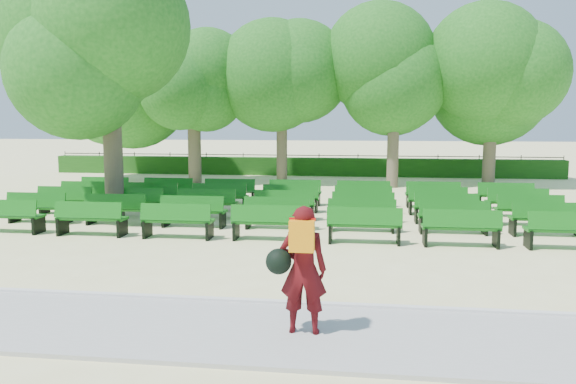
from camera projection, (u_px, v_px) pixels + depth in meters
The scene contains 9 objects.
ground at pixel (240, 227), 15.08m from camera, with size 120.00×120.00×0.00m, color beige.
paving at pixel (125, 325), 7.81m from camera, with size 30.00×2.20×0.06m, color #A6A6A2.
curb at pixel (155, 298), 8.93m from camera, with size 30.00×0.12×0.10m, color silver.
hedge at pixel (299, 166), 28.78m from camera, with size 26.00×0.70×0.90m, color #1B4C13.
fence at pixel (300, 174), 29.23m from camera, with size 26.00×0.10×1.02m, color black, non-canonical shape.
tree_line at pixel (289, 184), 24.91m from camera, with size 21.80×6.80×7.04m, color #23681C, non-canonical shape.
bench_array at pixel (285, 216), 16.16m from camera, with size 1.76×0.64×1.09m.
tree_among at pixel (109, 58), 15.95m from camera, with size 4.74×4.74×6.77m.
person at pixel (301, 268), 7.37m from camera, with size 0.81×0.48×1.71m.
Camera 1 is at (3.25, -14.53, 2.89)m, focal length 35.00 mm.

